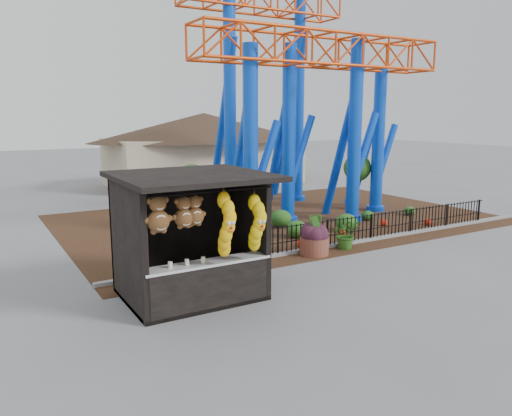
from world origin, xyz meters
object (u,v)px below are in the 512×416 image
roller_coaster (298,69)px  potted_plant (346,234)px  terracotta_planter (314,246)px  prize_booth (193,239)px

roller_coaster → potted_plant: bearing=-107.9°
roller_coaster → terracotta_planter: size_ratio=11.64×
roller_coaster → potted_plant: size_ratio=10.76×
prize_booth → terracotta_planter: 5.38m
prize_booth → roller_coaster: size_ratio=0.32×
roller_coaster → terracotta_planter: (-3.18, -5.64, -6.15)m
prize_booth → roller_coaster: roller_coaster is taller
roller_coaster → prize_booth: bearing=-138.0°
prize_booth → roller_coaster: (8.14, 7.33, 4.91)m
potted_plant → prize_booth: bearing=-141.6°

